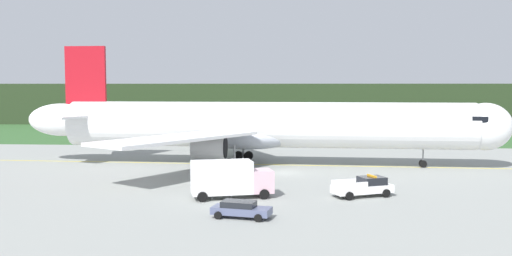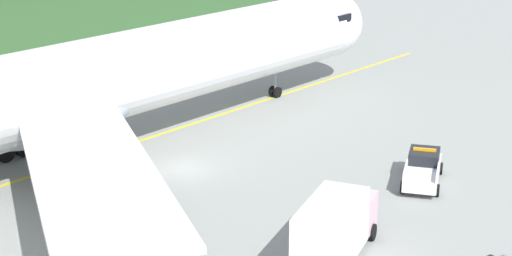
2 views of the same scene
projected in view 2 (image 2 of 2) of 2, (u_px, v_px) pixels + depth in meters
The scene contains 5 objects.
ground at pixel (181, 169), 53.79m from camera, with size 320.00×320.00×0.00m, color gray.
taxiway_centerline_main at pixel (90, 157), 55.94m from camera, with size 81.32×0.30×0.01m, color yellow.
airliner at pixel (78, 88), 53.98m from camera, with size 61.58×43.53×15.15m.
ops_pickup_truck at pixel (423, 168), 51.44m from camera, with size 5.85×4.07×1.94m.
catering_truck at pixel (335, 227), 41.28m from camera, with size 7.63×4.40×3.53m.
Camera 2 is at (-36.13, -35.25, 19.38)m, focal length 58.62 mm.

